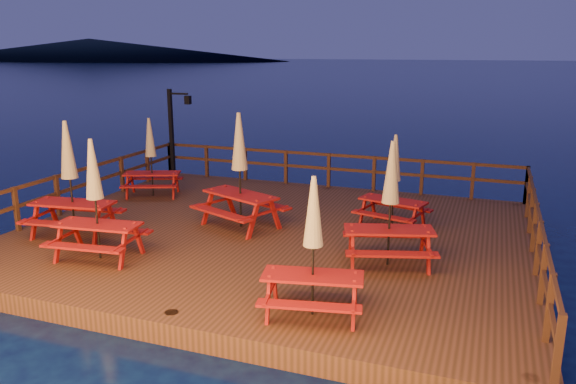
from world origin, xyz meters
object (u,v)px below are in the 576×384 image
at_px(lamp_post, 175,125).
at_px(picnic_table_0, 390,202).
at_px(picnic_table_1, 394,180).
at_px(picnic_table_2, 151,156).

distance_m(lamp_post, picnic_table_0, 10.19).
bearing_deg(picnic_table_1, picnic_table_2, -169.92).
distance_m(lamp_post, picnic_table_2, 2.74).
xyz_separation_m(picnic_table_0, picnic_table_2, (-7.70, 3.15, -0.11)).
height_order(picnic_table_0, picnic_table_2, picnic_table_0).
xyz_separation_m(lamp_post, picnic_table_1, (8.04, -3.16, -0.59)).
xyz_separation_m(picnic_table_1, picnic_table_2, (-7.33, 0.58, 0.02)).
xyz_separation_m(lamp_post, picnic_table_2, (0.71, -2.58, -0.57)).
bearing_deg(picnic_table_0, picnic_table_2, 140.63).
relative_size(lamp_post, picnic_table_2, 1.28).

